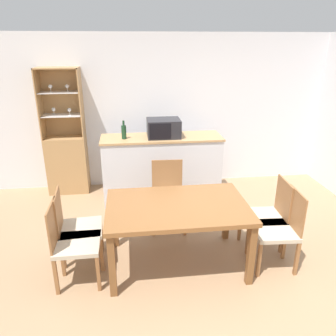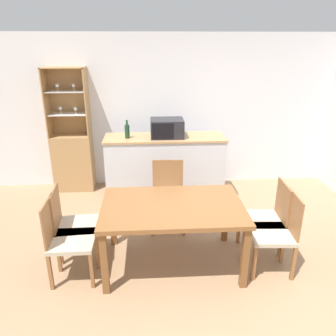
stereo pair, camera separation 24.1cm
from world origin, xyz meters
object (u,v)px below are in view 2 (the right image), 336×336
(dining_table, at_px, (172,212))
(dining_chair_side_right_near, at_px, (275,232))
(dining_chair_head_far, at_px, (168,195))
(dining_chair_side_right_far, at_px, (266,219))
(display_cabinet, at_px, (73,154))
(microwave, at_px, (167,128))
(wine_bottle, at_px, (127,131))
(dining_chair_side_left_far, at_px, (74,225))
(dining_chair_side_left_near, at_px, (68,239))

(dining_table, bearing_deg, dining_chair_side_right_near, -7.75)
(dining_chair_head_far, bearing_deg, dining_chair_side_right_far, 150.73)
(dining_chair_side_right_far, xyz_separation_m, dining_chair_side_right_near, (-0.00, -0.30, 0.00))
(display_cabinet, distance_m, dining_table, 2.67)
(microwave, distance_m, wine_bottle, 0.60)
(dining_chair_side_left_far, xyz_separation_m, dining_chair_side_right_near, (2.23, -0.30, 0.00))
(wine_bottle, bearing_deg, microwave, 3.81)
(display_cabinet, height_order, dining_table, display_cabinet)
(display_cabinet, xyz_separation_m, dining_chair_side_right_near, (2.64, -2.35, -0.17))
(dining_chair_side_left_near, xyz_separation_m, dining_chair_side_right_near, (2.23, -0.00, 0.00))
(dining_chair_head_far, height_order, microwave, microwave)
(dining_table, distance_m, dining_chair_head_far, 0.87)
(dining_chair_side_right_far, relative_size, dining_chair_head_far, 1.00)
(wine_bottle, bearing_deg, dining_chair_side_left_near, -107.12)
(dining_chair_side_left_far, bearing_deg, dining_chair_side_right_far, 85.78)
(dining_table, height_order, dining_chair_side_right_far, dining_chair_side_right_far)
(dining_chair_head_far, bearing_deg, display_cabinet, -38.64)
(display_cabinet, xyz_separation_m, microwave, (1.57, -0.51, 0.55))
(dining_table, bearing_deg, wine_bottle, 108.74)
(dining_chair_side_right_near, bearing_deg, display_cabinet, 51.86)
(dining_chair_side_right_near, bearing_deg, dining_table, 85.73)
(dining_table, distance_m, dining_chair_side_right_far, 1.14)
(dining_chair_side_left_near, bearing_deg, dining_table, 97.32)
(dining_chair_head_far, relative_size, dining_chair_side_left_near, 1.00)
(dining_chair_side_right_far, height_order, wine_bottle, wine_bottle)
(dining_chair_head_far, relative_size, dining_chair_side_left_far, 1.00)
(dining_table, distance_m, dining_chair_side_right_near, 1.14)
(dining_chair_side_left_far, xyz_separation_m, microwave, (1.15, 1.54, 0.72))
(dining_chair_side_right_near, xyz_separation_m, wine_bottle, (-1.67, 1.80, 0.69))
(dining_table, height_order, dining_chair_side_right_near, dining_chair_side_right_near)
(dining_chair_head_far, xyz_separation_m, dining_chair_side_left_far, (-1.12, -0.70, 0.00))
(dining_chair_side_right_far, distance_m, dining_chair_head_far, 1.31)
(dining_chair_head_far, relative_size, wine_bottle, 3.27)
(dining_chair_side_right_near, height_order, wine_bottle, wine_bottle)
(dining_chair_side_right_far, height_order, dining_chair_side_left_near, same)
(dining_chair_side_right_near, relative_size, wine_bottle, 3.27)
(dining_chair_head_far, xyz_separation_m, wine_bottle, (-0.56, 0.81, 0.69))
(display_cabinet, distance_m, microwave, 1.74)
(dining_chair_side_right_far, relative_size, wine_bottle, 3.27)
(dining_chair_side_right_far, bearing_deg, dining_chair_side_right_near, -176.54)
(dining_chair_side_right_near, relative_size, microwave, 1.83)
(microwave, height_order, wine_bottle, wine_bottle)
(display_cabinet, xyz_separation_m, dining_chair_side_left_near, (0.41, -2.34, -0.17))
(dining_chair_side_left_near, bearing_deg, wine_bottle, 162.59)
(dining_chair_head_far, height_order, dining_chair_side_left_near, same)
(dining_chair_head_far, bearing_deg, wine_bottle, -52.29)
(dining_table, xyz_separation_m, dining_chair_side_left_near, (-1.11, -0.15, -0.21))
(dining_table, distance_m, dining_chair_side_left_far, 1.14)
(dining_chair_head_far, distance_m, dining_chair_side_left_far, 1.32)
(display_cabinet, height_order, wine_bottle, display_cabinet)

